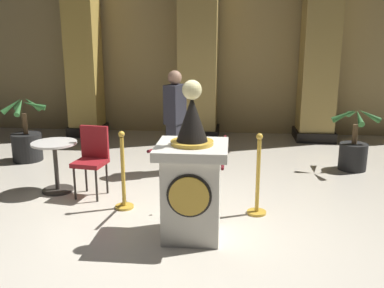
{
  "coord_description": "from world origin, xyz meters",
  "views": [
    {
      "loc": [
        0.74,
        -4.53,
        2.14
      ],
      "look_at": [
        0.33,
        -0.25,
        1.05
      ],
      "focal_mm": 39.57,
      "sensor_mm": 36.0,
      "label": 1
    }
  ],
  "objects": [
    {
      "name": "ground_plane",
      "position": [
        0.0,
        0.0,
        0.0
      ],
      "size": [
        11.94,
        11.94,
        0.0
      ],
      "primitive_type": "plane",
      "color": "beige"
    },
    {
      "name": "back_wall",
      "position": [
        0.0,
        5.08,
        1.81
      ],
      "size": [
        11.94,
        0.16,
        3.63
      ],
      "primitive_type": "cube",
      "color": "tan",
      "rests_on": "ground_plane"
    },
    {
      "name": "pedestal_clock",
      "position": [
        0.33,
        -0.26,
        0.66
      ],
      "size": [
        0.75,
        0.75,
        1.72
      ],
      "color": "beige",
      "rests_on": "ground_plane"
    },
    {
      "name": "stanchion_near",
      "position": [
        1.07,
        0.42,
        0.36
      ],
      "size": [
        0.24,
        0.24,
        1.03
      ],
      "color": "gold",
      "rests_on": "ground_plane"
    },
    {
      "name": "stanchion_far",
      "position": [
        -0.61,
        0.44,
        0.35
      ],
      "size": [
        0.24,
        0.24,
        1.01
      ],
      "color": "gold",
      "rests_on": "ground_plane"
    },
    {
      "name": "velvet_rope",
      "position": [
        0.23,
        0.43,
        0.79
      ],
      "size": [
        0.89,
        0.86,
        0.22
      ],
      "color": "#591419"
    },
    {
      "name": "column_left",
      "position": [
        -2.49,
        4.52,
        1.73
      ],
      "size": [
        0.77,
        0.77,
        3.48
      ],
      "color": "black",
      "rests_on": "ground_plane"
    },
    {
      "name": "column_right",
      "position": [
        2.49,
        4.52,
        1.73
      ],
      "size": [
        0.85,
        0.85,
        3.48
      ],
      "color": "black",
      "rests_on": "ground_plane"
    },
    {
      "name": "column_centre_rear",
      "position": [
        0.0,
        4.52,
        1.73
      ],
      "size": [
        0.95,
        0.95,
        3.48
      ],
      "color": "black",
      "rests_on": "ground_plane"
    },
    {
      "name": "potted_palm_left",
      "position": [
        -2.86,
        2.39,
        0.34
      ],
      "size": [
        0.72,
        0.7,
        1.16
      ],
      "color": "black",
      "rests_on": "ground_plane"
    },
    {
      "name": "potted_palm_right",
      "position": [
        2.74,
        2.39,
        0.33
      ],
      "size": [
        0.8,
        0.8,
        1.05
      ],
      "color": "black",
      "rests_on": "ground_plane"
    },
    {
      "name": "bystander_guest",
      "position": [
        -0.16,
        1.98,
        0.87
      ],
      "size": [
        0.34,
        0.42,
        1.64
      ],
      "color": "#26262D",
      "rests_on": "ground_plane"
    },
    {
      "name": "cafe_table",
      "position": [
        -1.71,
        0.95,
        0.46
      ],
      "size": [
        0.62,
        0.62,
        0.72
      ],
      "color": "#332D28",
      "rests_on": "ground_plane"
    },
    {
      "name": "cafe_chair_red",
      "position": [
        -1.15,
        0.87,
        0.57
      ],
      "size": [
        0.45,
        0.45,
        0.96
      ],
      "color": "black",
      "rests_on": "ground_plane"
    }
  ]
}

